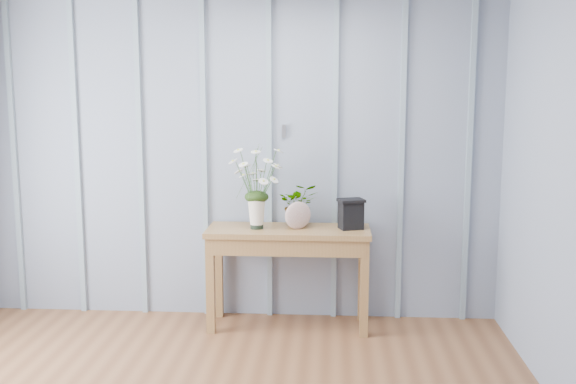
# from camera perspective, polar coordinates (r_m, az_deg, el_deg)

# --- Properties ---
(room_shell) EXTENTS (4.00, 4.50, 2.50)m
(room_shell) POSITION_cam_1_polar(r_m,az_deg,el_deg) (3.84, -7.33, 11.85)
(room_shell) COLOR #8792A7
(room_shell) RESTS_ON ground
(sideboard) EXTENTS (1.20, 0.45, 0.75)m
(sideboard) POSITION_cam_1_polar(r_m,az_deg,el_deg) (4.99, 0.04, -4.39)
(sideboard) COLOR olive
(sideboard) RESTS_ON ground
(daisy_vase) EXTENTS (0.43, 0.33, 0.61)m
(daisy_vase) POSITION_cam_1_polar(r_m,az_deg,el_deg) (4.90, -2.69, 1.27)
(daisy_vase) COLOR black
(daisy_vase) RESTS_ON sideboard
(spider_plant) EXTENTS (0.31, 0.28, 0.32)m
(spider_plant) POSITION_cam_1_polar(r_m,az_deg,el_deg) (5.04, 0.93, -1.06)
(spider_plant) COLOR #19320E
(spider_plant) RESTS_ON sideboard
(felt_disc_vessel) EXTENTS (0.21, 0.14, 0.21)m
(felt_disc_vessel) POSITION_cam_1_polar(r_m,az_deg,el_deg) (4.92, 0.85, -2.00)
(felt_disc_vessel) COLOR #91545D
(felt_disc_vessel) RESTS_ON sideboard
(carved_box) EXTENTS (0.22, 0.19, 0.22)m
(carved_box) POSITION_cam_1_polar(r_m,az_deg,el_deg) (4.95, 5.35, -1.84)
(carved_box) COLOR black
(carved_box) RESTS_ON sideboard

